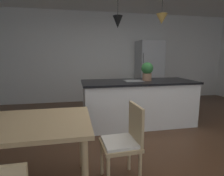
# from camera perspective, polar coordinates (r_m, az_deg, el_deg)

# --- Properties ---
(ground_plane) EXTENTS (10.00, 8.40, 0.04)m
(ground_plane) POSITION_cam_1_polar(r_m,az_deg,el_deg) (3.07, 10.42, -17.65)
(ground_plane) COLOR #4C301E
(wall_back_kitchen) EXTENTS (10.00, 0.12, 2.70)m
(wall_back_kitchen) POSITION_cam_1_polar(r_m,az_deg,el_deg) (5.88, -1.23, 9.33)
(wall_back_kitchen) COLOR white
(wall_back_kitchen) RESTS_ON ground_plane
(chair_kitchen_end) EXTENTS (0.42, 0.42, 0.87)m
(chair_kitchen_end) POSITION_cam_1_polar(r_m,az_deg,el_deg) (2.11, 3.83, -15.87)
(chair_kitchen_end) COLOR tan
(chair_kitchen_end) RESTS_ON ground_plane
(kitchen_island) EXTENTS (2.26, 0.92, 0.91)m
(kitchen_island) POSITION_cam_1_polar(r_m,az_deg,el_deg) (3.83, 8.07, -4.35)
(kitchen_island) COLOR white
(kitchen_island) RESTS_ON ground_plane
(refrigerator) EXTENTS (0.73, 0.67, 1.85)m
(refrigerator) POSITION_cam_1_polar(r_m,az_deg,el_deg) (5.86, 11.34, 5.01)
(refrigerator) COLOR #B2B5B7
(refrigerator) RESTS_ON ground_plane
(pendant_over_island_main) EXTENTS (0.18, 0.18, 0.79)m
(pendant_over_island_main) POSITION_cam_1_polar(r_m,az_deg,el_deg) (3.65, 1.77, 19.72)
(pendant_over_island_main) COLOR black
(pendant_over_island_aux) EXTENTS (0.22, 0.22, 0.69)m
(pendant_over_island_aux) POSITION_cam_1_polar(r_m,az_deg,el_deg) (3.96, 15.07, 19.91)
(pendant_over_island_aux) COLOR black
(potted_plant_on_island) EXTENTS (0.24, 0.24, 0.37)m
(potted_plant_on_island) POSITION_cam_1_polar(r_m,az_deg,el_deg) (3.79, 10.79, 5.27)
(potted_plant_on_island) COLOR #8C664C
(potted_plant_on_island) RESTS_ON kitchen_island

